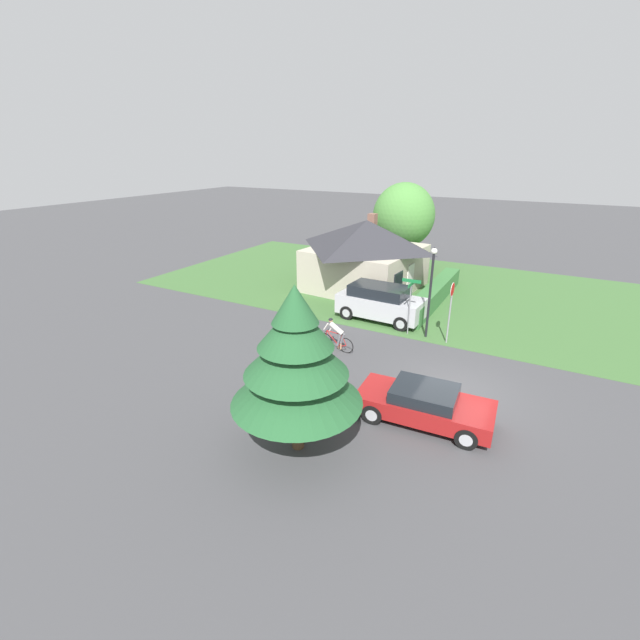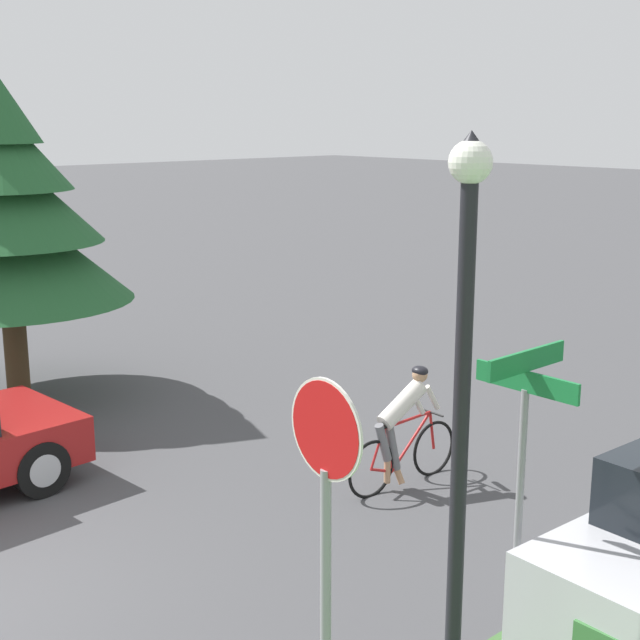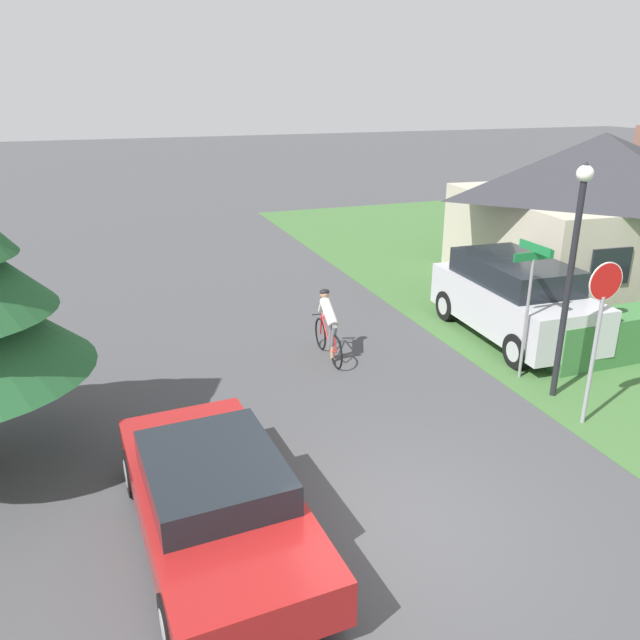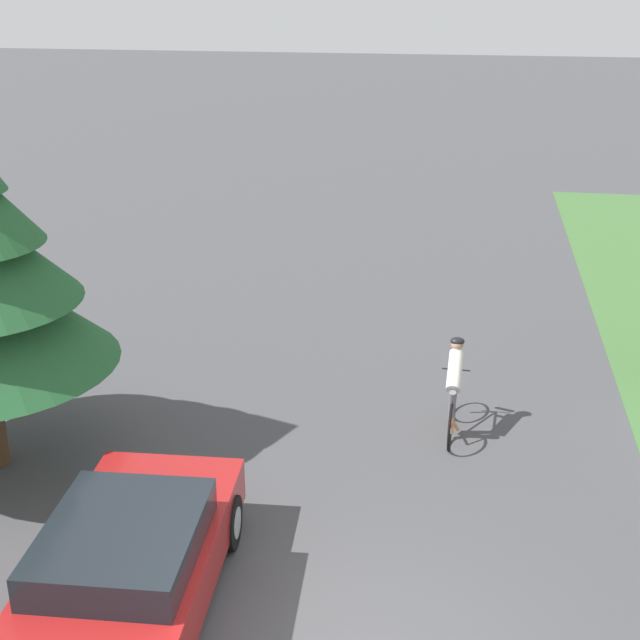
# 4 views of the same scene
# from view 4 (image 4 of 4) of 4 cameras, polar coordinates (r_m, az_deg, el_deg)

# --- Properties ---
(sedan_left_lane) EXTENTS (2.09, 4.43, 1.24)m
(sedan_left_lane) POSITION_cam_4_polar(r_m,az_deg,el_deg) (10.25, -12.39, -15.55)
(sedan_left_lane) COLOR maroon
(sedan_left_lane) RESTS_ON ground
(cyclist) EXTENTS (0.44, 1.80, 1.49)m
(cyclist) POSITION_cam_4_polar(r_m,az_deg,el_deg) (13.83, 8.56, -4.42)
(cyclist) COLOR black
(cyclist) RESTS_ON ground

